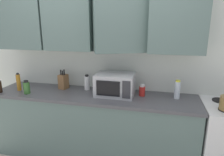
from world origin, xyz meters
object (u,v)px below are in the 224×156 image
(bottle_red_sauce, at_px, (142,90))
(bottle_amber_vinegar, at_px, (19,82))
(microwave, at_px, (115,84))
(bottle_white_jar, at_px, (87,83))
(knife_block, at_px, (63,81))
(bottle_green_oil, at_px, (27,87))
(bottle_clear_tall, at_px, (177,90))

(bottle_red_sauce, relative_size, bottle_amber_vinegar, 0.60)
(microwave, distance_m, bottle_amber_vinegar, 1.32)
(bottle_white_jar, relative_size, bottle_amber_vinegar, 0.87)
(microwave, distance_m, bottle_red_sauce, 0.35)
(microwave, height_order, bottle_white_jar, microwave)
(bottle_red_sauce, bearing_deg, bottle_white_jar, 174.56)
(knife_block, bearing_deg, bottle_green_oil, -141.07)
(bottle_clear_tall, xyz_separation_m, bottle_white_jar, (-1.18, 0.07, -0.01))
(microwave, distance_m, knife_block, 0.77)
(microwave, bearing_deg, bottle_green_oil, -169.44)
(microwave, distance_m, bottle_white_jar, 0.44)
(bottle_red_sauce, bearing_deg, knife_block, 177.75)
(bottle_amber_vinegar, bearing_deg, knife_block, 21.08)
(knife_block, bearing_deg, bottle_amber_vinegar, -158.92)
(microwave, xyz_separation_m, bottle_clear_tall, (0.76, 0.05, -0.03))
(microwave, distance_m, bottle_clear_tall, 0.76)
(bottle_clear_tall, bearing_deg, bottle_red_sauce, -179.37)
(microwave, height_order, bottle_clear_tall, microwave)
(knife_block, bearing_deg, bottle_red_sauce, -2.25)
(bottle_red_sauce, bearing_deg, bottle_clear_tall, 0.63)
(bottle_green_oil, xyz_separation_m, bottle_red_sauce, (1.47, 0.26, -0.01))
(knife_block, bearing_deg, bottle_clear_tall, -1.45)
(bottle_green_oil, bearing_deg, microwave, 10.56)
(microwave, distance_m, bottle_green_oil, 1.16)
(bottle_clear_tall, distance_m, bottle_red_sauce, 0.43)
(bottle_white_jar, distance_m, bottle_amber_vinegar, 0.93)
(bottle_clear_tall, height_order, bottle_amber_vinegar, bottle_amber_vinegar)
(bottle_green_oil, xyz_separation_m, bottle_white_jar, (0.71, 0.33, 0.02))
(bottle_green_oil, relative_size, bottle_clear_tall, 0.76)
(microwave, height_order, bottle_red_sauce, microwave)
(bottle_clear_tall, relative_size, bottle_amber_vinegar, 0.95)
(knife_block, height_order, bottle_red_sauce, knife_block)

